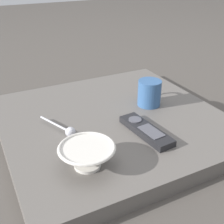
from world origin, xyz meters
TOP-DOWN VIEW (x-y plane):
  - ground_plane at (0.00, 0.00)m, footprint 6.00×6.00m
  - table at (0.00, 0.00)m, footprint 0.67×0.66m
  - cereal_bowl at (0.17, 0.19)m, footprint 0.14×0.14m
  - coffee_mug at (-0.15, -0.02)m, footprint 0.08×0.11m
  - teaspoon at (0.16, 0.04)m, footprint 0.07×0.14m
  - tv_remote_near at (-0.04, 0.13)m, footprint 0.07×0.19m

SIDE VIEW (x-z plane):
  - ground_plane at x=0.00m, z-range 0.00..0.00m
  - table at x=0.00m, z-range 0.00..0.05m
  - tv_remote_near at x=-0.04m, z-range 0.05..0.07m
  - teaspoon at x=0.16m, z-range 0.05..0.08m
  - cereal_bowl at x=0.17m, z-range 0.05..0.11m
  - coffee_mug at x=-0.15m, z-range 0.05..0.13m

